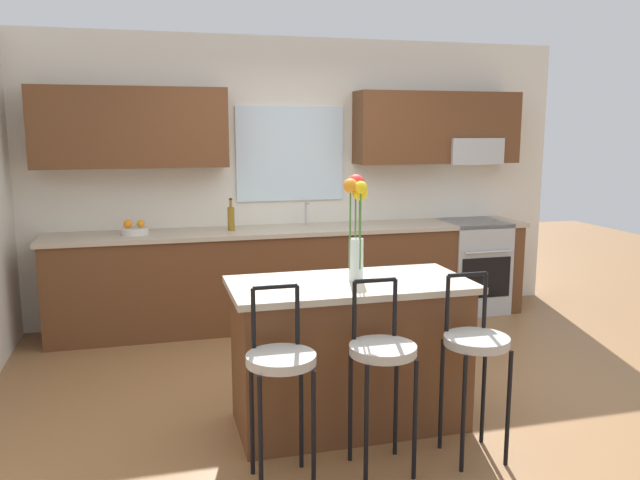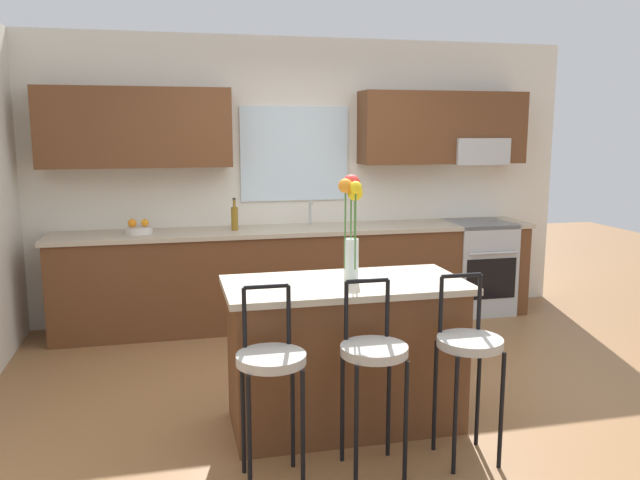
% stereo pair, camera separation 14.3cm
% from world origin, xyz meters
% --- Properties ---
extents(ground_plane, '(14.00, 14.00, 0.00)m').
position_xyz_m(ground_plane, '(0.00, 0.00, 0.00)').
color(ground_plane, olive).
extents(back_wall_assembly, '(5.60, 0.50, 2.70)m').
position_xyz_m(back_wall_assembly, '(0.04, 1.99, 1.51)').
color(back_wall_assembly, silver).
rests_on(back_wall_assembly, ground).
extents(counter_run, '(4.56, 0.64, 0.92)m').
position_xyz_m(counter_run, '(0.00, 1.70, 0.47)').
color(counter_run, brown).
rests_on(counter_run, ground).
extents(sink_faucet, '(0.02, 0.13, 0.23)m').
position_xyz_m(sink_faucet, '(0.12, 1.84, 1.06)').
color(sink_faucet, '#B7BABC').
rests_on(sink_faucet, counter_run).
extents(oven_range, '(0.60, 0.64, 0.92)m').
position_xyz_m(oven_range, '(1.82, 1.68, 0.46)').
color(oven_range, '#B7BABC').
rests_on(oven_range, ground).
extents(kitchen_island, '(1.47, 0.72, 0.92)m').
position_xyz_m(kitchen_island, '(-0.17, -0.48, 0.46)').
color(kitchen_island, brown).
rests_on(kitchen_island, ground).
extents(bar_stool_near, '(0.36, 0.36, 1.04)m').
position_xyz_m(bar_stool_near, '(-0.72, -1.06, 0.64)').
color(bar_stool_near, black).
rests_on(bar_stool_near, ground).
extents(bar_stool_middle, '(0.36, 0.36, 1.04)m').
position_xyz_m(bar_stool_middle, '(-0.17, -1.06, 0.64)').
color(bar_stool_middle, black).
rests_on(bar_stool_middle, ground).
extents(bar_stool_far, '(0.36, 0.36, 1.04)m').
position_xyz_m(bar_stool_far, '(0.38, -1.06, 0.64)').
color(bar_stool_far, black).
rests_on(bar_stool_far, ground).
extents(flower_vase, '(0.15, 0.18, 0.65)m').
position_xyz_m(flower_vase, '(-0.13, -0.45, 1.32)').
color(flower_vase, silver).
rests_on(flower_vase, kitchen_island).
extents(fruit_bowl_oranges, '(0.24, 0.24, 0.13)m').
position_xyz_m(fruit_bowl_oranges, '(-1.48, 1.70, 0.96)').
color(fruit_bowl_oranges, silver).
rests_on(fruit_bowl_oranges, counter_run).
extents(bottle_olive_oil, '(0.06, 0.06, 0.30)m').
position_xyz_m(bottle_olive_oil, '(-0.62, 1.70, 1.04)').
color(bottle_olive_oil, olive).
rests_on(bottle_olive_oil, counter_run).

